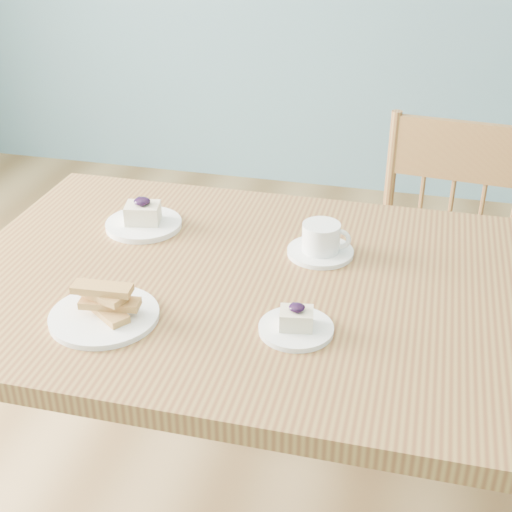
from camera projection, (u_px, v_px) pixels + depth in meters
room at (279, 38)px, 1.18m from camera, size 5.01×5.01×2.71m
dining_table at (309, 319)px, 1.53m from camera, size 1.54×0.88×0.83m
dining_chair at (438, 276)px, 2.20m from camera, size 0.47×0.45×0.94m
cheesecake_plate_near at (296, 324)px, 1.34m from camera, size 0.14×0.14×0.06m
cheesecake_plate_far at (143, 220)px, 1.72m from camera, size 0.18×0.18×0.08m
coffee_cup at (321, 242)px, 1.60m from camera, size 0.15×0.15×0.07m
biscotti_plate at (103, 310)px, 1.38m from camera, size 0.21×0.21×0.07m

